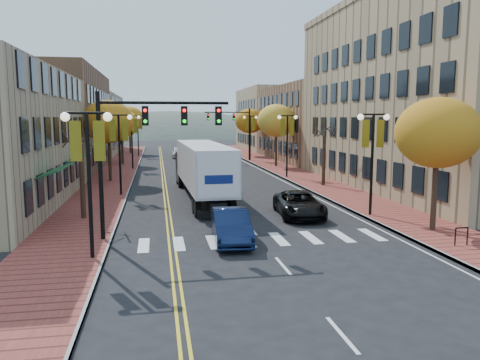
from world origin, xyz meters
name	(u,v)px	position (x,y,z in m)	size (l,w,h in m)	color
ground	(271,252)	(0.00, 0.00, 0.00)	(200.00, 200.00, 0.00)	black
sidewalk_left	(118,171)	(-9.00, 32.50, 0.07)	(4.00, 85.00, 0.15)	brown
sidewalk_right	(279,168)	(9.00, 32.50, 0.07)	(4.00, 85.00, 0.15)	brown
building_left_mid	(45,120)	(-17.00, 36.00, 5.50)	(12.00, 24.00, 11.00)	brown
building_left_far	(80,124)	(-17.00, 61.00, 4.75)	(12.00, 26.00, 9.50)	#9E8966
building_right_near	(444,97)	(18.50, 16.00, 7.50)	(15.00, 28.00, 15.00)	#997F5B
building_right_mid	(329,123)	(18.50, 42.00, 5.00)	(15.00, 24.00, 10.00)	brown
building_right_far	(285,119)	(18.50, 64.00, 5.50)	(15.00, 20.00, 11.00)	#9E8966
tree_left_a	(82,181)	(-9.00, 8.00, 2.25)	(0.28, 0.28, 4.20)	#382619
tree_left_b	(108,122)	(-9.00, 24.00, 5.45)	(4.48, 4.48, 7.21)	#382619
tree_left_c	(121,124)	(-9.00, 40.00, 5.05)	(4.16, 4.16, 6.69)	#382619
tree_left_d	(129,119)	(-9.00, 58.00, 5.60)	(4.61, 4.61, 7.42)	#382619
tree_right_a	(438,133)	(9.00, 2.00, 5.05)	(4.16, 4.16, 6.69)	#382619
tree_right_b	(324,160)	(9.00, 18.00, 2.25)	(0.28, 0.28, 4.20)	#382619
tree_right_c	(276,121)	(9.00, 34.00, 5.45)	(4.48, 4.48, 7.21)	#382619
tree_right_d	(250,121)	(9.00, 50.00, 5.29)	(4.35, 4.35, 7.00)	#382619
lamp_left_a	(88,156)	(-7.50, 0.00, 4.29)	(1.96, 0.36, 6.05)	black
lamp_left_b	(119,139)	(-7.50, 16.00, 4.29)	(1.96, 0.36, 6.05)	black
lamp_left_c	(132,131)	(-7.50, 34.00, 4.29)	(1.96, 0.36, 6.05)	black
lamp_left_d	(138,128)	(-7.50, 52.00, 4.29)	(1.96, 0.36, 6.05)	black
lamp_right_a	(373,144)	(7.50, 6.00, 4.29)	(1.96, 0.36, 6.05)	black
lamp_right_b	(287,134)	(7.50, 24.00, 4.29)	(1.96, 0.36, 6.05)	black
lamp_right_c	(250,129)	(7.50, 42.00, 4.29)	(1.96, 0.36, 6.05)	black
traffic_mast_near	(142,137)	(-5.48, 3.00, 4.92)	(6.10, 0.35, 7.00)	black
traffic_mast_far	(235,124)	(5.48, 42.00, 4.92)	(6.10, 0.34, 7.00)	black
semi_truck	(201,166)	(-1.69, 14.14, 2.33)	(3.05, 16.05, 3.99)	black
navy_sedan	(231,226)	(-1.46, 1.91, 0.77)	(1.64, 4.70, 1.55)	#0E1838
black_suv	(299,204)	(3.41, 6.87, 0.74)	(2.44, 5.30, 1.47)	black
car_far_white	(179,152)	(-1.69, 49.09, 0.82)	(1.93, 4.79, 1.63)	silver
car_far_silver	(211,149)	(4.01, 57.30, 0.64)	(1.79, 4.41, 1.28)	#A2A1A8
car_far_oncoming	(203,144)	(3.92, 70.28, 0.80)	(1.69, 4.85, 1.60)	#B1B1B9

